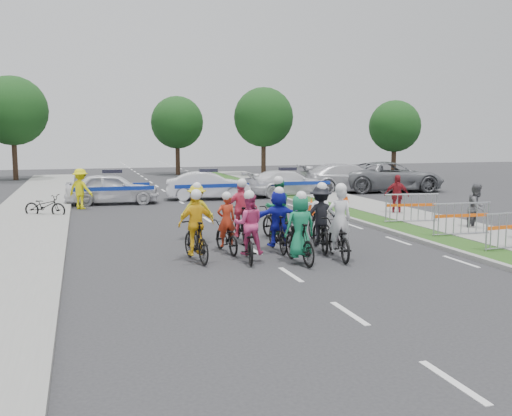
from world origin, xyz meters
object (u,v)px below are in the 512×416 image
object	(u,v)px
parked_bike	(45,206)
tree_4	(177,123)
civilian_suv	(390,177)
rider_10	(197,218)
rider_5	(278,224)
cone_0	(311,206)
police_car_0	(113,188)
police_car_1	(208,186)
civilian_sedan	(349,178)
spectator_1	(477,207)
spectator_2	(397,195)
rider_0	(339,234)
rider_4	(320,224)
rider_1	(300,235)
marshal_hiviz	(81,189)
rider_3	(196,234)
cone_1	(346,198)
rider_6	(226,232)
barrier_2	(411,209)
police_car_2	(288,183)
tree_3	(12,111)
tree_1	(264,117)
rider_9	(241,218)
rider_2	(248,235)
rider_8	(277,216)
tree_2	(395,126)
rider_7	(320,220)
barrier_1	(461,221)

from	to	relation	value
parked_bike	tree_4	distance (m)	24.52
civilian_suv	rider_10	bearing A→B (deg)	138.85
rider_5	cone_0	xyz separation A→B (m)	(3.70, 6.52, -0.42)
police_car_0	rider_5	bearing A→B (deg)	-158.85
police_car_1	civilian_sedan	size ratio (longest dim) A/B	0.75
police_car_1	spectator_1	bearing A→B (deg)	-142.52
police_car_1	spectator_2	world-z (taller)	spectator_2
police_car_1	rider_0	bearing A→B (deg)	-170.16
rider_4	rider_5	world-z (taller)	rider_4
rider_1	marshal_hiviz	world-z (taller)	rider_1
police_car_1	cone_0	world-z (taller)	police_car_1
rider_5	spectator_2	world-z (taller)	rider_5
rider_3	cone_1	world-z (taller)	rider_3
cone_0	parked_bike	distance (m)	10.48
rider_3	spectator_1	xyz separation A→B (m)	(9.85, 1.84, 0.08)
rider_6	barrier_2	bearing A→B (deg)	-165.40
parked_bike	rider_4	bearing A→B (deg)	-112.74
police_car_2	tree_4	size ratio (longest dim) A/B	0.74
rider_1	rider_3	world-z (taller)	rider_3
rider_5	tree_3	distance (m)	31.23
cone_0	tree_1	bearing A→B (deg)	77.31
police_car_1	rider_9	bearing A→B (deg)	-178.73
rider_2	rider_9	world-z (taller)	rider_9
rider_8	tree_2	size ratio (longest dim) A/B	0.35
parked_bike	rider_0	bearing A→B (deg)	-115.62
rider_4	rider_9	xyz separation A→B (m)	(-1.73, 1.89, -0.00)
rider_3	police_car_2	world-z (taller)	rider_3
marshal_hiviz	police_car_1	bearing A→B (deg)	-124.57
rider_4	spectator_1	distance (m)	6.49
rider_3	parked_bike	world-z (taller)	rider_3
rider_3	rider_9	world-z (taller)	rider_9
rider_6	rider_8	bearing A→B (deg)	-150.59
rider_0	rider_7	bearing A→B (deg)	-91.02
rider_9	cone_1	xyz separation A→B (m)	(7.05, 7.41, -0.40)
rider_9	tree_1	size ratio (longest dim) A/B	0.28
police_car_1	cone_0	bearing A→B (deg)	-148.72
spectator_1	barrier_1	world-z (taller)	spectator_1
rider_7	rider_8	xyz separation A→B (m)	(-1.08, 0.75, 0.05)
rider_4	tree_3	world-z (taller)	tree_3
tree_1	tree_2	world-z (taller)	tree_1
police_car_1	barrier_1	distance (m)	13.94
rider_10	police_car_1	xyz separation A→B (m)	(2.75, 10.95, -0.01)
cone_1	tree_1	xyz separation A→B (m)	(1.95, 18.37, 4.20)
parked_bike	civilian_sedan	bearing A→B (deg)	-43.71
rider_5	barrier_2	size ratio (longest dim) A/B	0.90
barrier_1	cone_0	distance (m)	6.72
rider_5	rider_6	bearing A→B (deg)	-9.69
barrier_2	spectator_2	bearing A→B (deg)	72.07
rider_6	barrier_1	world-z (taller)	rider_6
cone_0	cone_1	distance (m)	3.75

